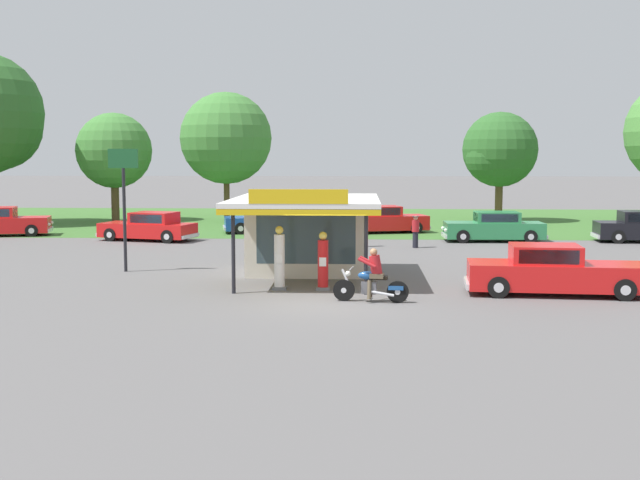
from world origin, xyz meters
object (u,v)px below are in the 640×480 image
gas_pump_offside (323,263)px  parked_car_back_row_far_right (383,220)px  gas_pump_nearside (279,261)px  bystander_strolling_foreground (360,228)px  parked_car_back_row_far_left (269,221)px  bystander_standing_back_lot (415,231)px  parked_car_second_row_spare (494,228)px  featured_classic_sedan (555,272)px  motorcycle_with_rider (372,280)px  parked_car_back_row_right (149,227)px  roadside_pole_sign (124,188)px

gas_pump_offside → parked_car_back_row_far_right: 19.53m
parked_car_back_row_far_right → gas_pump_nearside: bearing=-101.4°
gas_pump_nearside → bystander_strolling_foreground: 12.56m
parked_car_back_row_far_left → bystander_standing_back_lot: 10.47m
gas_pump_offside → parked_car_second_row_spare: 16.97m
featured_classic_sedan → parked_car_back_row_far_right: featured_classic_sedan is taller
gas_pump_nearside → parked_car_second_row_spare: (9.30, 15.01, -0.24)m
motorcycle_with_rider → parked_car_back_row_right: 19.96m
motorcycle_with_rider → roadside_pole_sign: size_ratio=0.49×
featured_classic_sedan → parked_car_second_row_spare: 15.53m
parked_car_back_row_right → bystander_standing_back_lot: bearing=-11.1°
gas_pump_nearside → bystander_standing_back_lot: gas_pump_nearside is taller
gas_pump_nearside → bystander_strolling_foreground: size_ratio=1.24×
parked_car_back_row_far_left → parked_car_second_row_spare: parked_car_second_row_spare is taller
bystander_strolling_foreground → roadside_pole_sign: roadside_pole_sign is taller
featured_classic_sedan → parked_car_back_row_right: size_ratio=1.10×
motorcycle_with_rider → bystander_strolling_foreground: bearing=91.3°
featured_classic_sedan → bystander_strolling_foreground: (-5.96, 12.79, 0.18)m
featured_classic_sedan → bystander_standing_back_lot: (-3.39, 12.51, 0.09)m
parked_car_back_row_far_right → parked_car_back_row_far_left: bearing=-178.0°
parked_car_back_row_far_right → parked_car_back_row_far_left: size_ratio=0.96×
gas_pump_offside → bystander_strolling_foreground: bearing=84.4°
gas_pump_offside → bystander_strolling_foreground: (1.21, 12.29, 0.03)m
bystander_standing_back_lot → roadside_pole_sign: 14.16m
featured_classic_sedan → parked_car_back_row_far_left: size_ratio=1.05×
bystander_strolling_foreground → gas_pump_nearside: bearing=-101.9°
gas_pump_offside → parked_car_back_row_right: size_ratio=0.36×
parked_car_back_row_far_right → parked_car_back_row_far_left: parked_car_back_row_far_right is taller
parked_car_second_row_spare → bystander_strolling_foreground: 7.23m
gas_pump_offside → featured_classic_sedan: (7.17, -0.50, -0.15)m
parked_car_back_row_right → gas_pump_offside: bearing=-57.0°
bystander_standing_back_lot → roadside_pole_sign: size_ratio=0.33×
gas_pump_offside → motorcycle_with_rider: (1.53, -2.05, -0.20)m
gas_pump_offside → motorcycle_with_rider: bearing=-53.3°
featured_classic_sedan → roadside_pole_sign: bearing=163.8°
parked_car_back_row_right → gas_pump_nearside: bearing=-61.0°
gas_pump_nearside → motorcycle_with_rider: (2.92, -2.05, -0.28)m
gas_pump_nearside → roadside_pole_sign: 7.48m
gas_pump_offside → motorcycle_with_rider: 2.56m
parked_car_back_row_far_left → gas_pump_offside: bearing=-78.5°
parked_car_back_row_right → bystander_standing_back_lot: 13.51m
motorcycle_with_rider → bystander_standing_back_lot: size_ratio=1.49×
parked_car_back_row_far_left → parked_car_back_row_right: size_ratio=1.04×
bystander_strolling_foreground → featured_classic_sedan: bearing=-65.0°
featured_classic_sedan → parked_car_back_row_far_left: 22.54m
bystander_strolling_foreground → motorcycle_with_rider: bearing=-88.7°
featured_classic_sedan → bystander_standing_back_lot: 12.97m
parked_car_back_row_right → roadside_pole_sign: bearing=-79.6°
gas_pump_nearside → motorcycle_with_rider: 3.58m
featured_classic_sedan → parked_car_back_row_right: (-16.65, 15.11, -0.03)m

